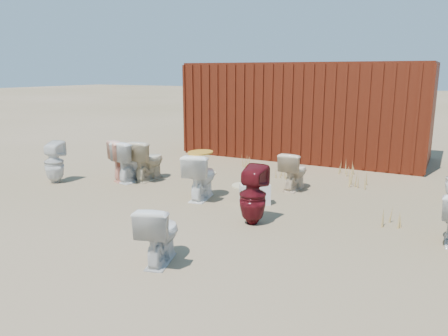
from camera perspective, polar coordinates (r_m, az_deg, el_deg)
The scene contains 20 objects.
ground at distance 7.20m, azimuth -2.24°, elevation -5.19°, with size 100.00×100.00×0.00m, color brown.
shipping_container at distance 11.69m, azimuth 10.70°, elevation 7.46°, with size 6.00×2.40×2.40m, color #44140B.
toilet_front_a at distance 9.01m, azimuth -11.76°, elevation 0.90°, with size 0.46×0.82×0.83m, color white.
toilet_front_pink at distance 9.09m, azimuth -12.09°, elevation 1.00°, with size 0.47×0.82×0.84m, color #FCAD91.
toilet_front_c at distance 5.17m, azimuth -8.44°, elevation -8.45°, with size 0.40×0.69×0.71m, color silver.
toilet_front_maroon at distance 6.35m, azimuth 3.78°, elevation -3.56°, with size 0.39×0.40×0.87m, color #520E14.
toilet_back_a at distance 9.33m, azimuth -21.31°, elevation 0.70°, with size 0.37×0.38×0.83m, color silver.
toilet_back_beige_left at distance 9.07m, azimuth -9.92°, elevation 1.02°, with size 0.46×0.80×0.82m, color beige.
toilet_back_beige_right at distance 8.31m, azimuth 9.15°, elevation -0.39°, with size 0.40×0.70×0.72m, color beige.
toilet_back_yellowlid at distance 7.61m, azimuth -3.07°, elevation -1.06°, with size 0.45×0.80×0.81m, color white.
yellow_lid at distance 7.52m, azimuth -3.10°, elevation 2.05°, with size 0.41×0.51×0.03m, color #C38422.
loose_tank at distance 7.33m, azimuth 4.06°, elevation -3.48°, with size 0.50×0.20×0.35m, color silver.
loose_lid_near at distance 9.50m, azimuth -2.38°, elevation -0.74°, with size 0.38×0.49×0.02m, color #BDB689.
loose_lid_far at distance 8.52m, azimuth 2.23°, elevation -2.31°, with size 0.36×0.47×0.02m, color beige.
weed_clump_a at distance 10.60m, azimuth -3.52°, elevation 1.41°, with size 0.36×0.36×0.30m, color olive.
weed_clump_b at distance 9.23m, azimuth 7.97°, elevation -0.56°, with size 0.32×0.32×0.24m, color olive.
weed_clump_c at distance 8.84m, azimuth 17.00°, elevation -1.30°, with size 0.36×0.36×0.32m, color olive.
weed_clump_d at distance 10.12m, azimuth 2.95°, elevation 0.86°, with size 0.30×0.30×0.29m, color olive.
weed_clump_e at distance 9.81m, azimuth 15.60°, elevation -0.03°, with size 0.34×0.34×0.27m, color olive.
weed_clump_f at distance 6.79m, azimuth 20.94°, elevation -6.00°, with size 0.28×0.28×0.26m, color olive.
Camera 1 is at (3.46, -5.93, 2.19)m, focal length 35.00 mm.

